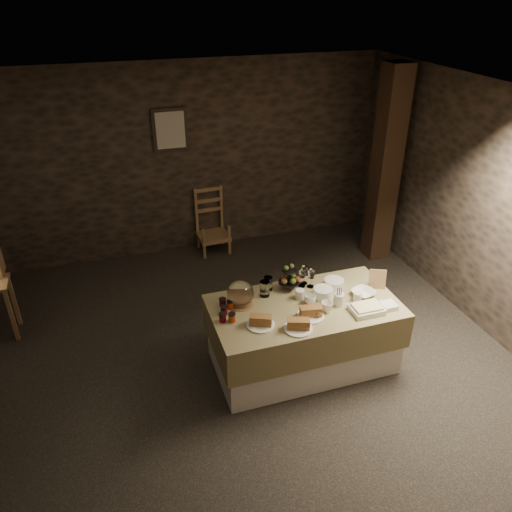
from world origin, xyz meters
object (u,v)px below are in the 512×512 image
object	(u,v)px
buffet_table	(303,330)
fruit_stand	(290,278)
timber_column	(386,167)
chair	(212,223)

from	to	relation	value
buffet_table	fruit_stand	distance (m)	0.53
timber_column	fruit_stand	xyz separation A→B (m)	(-1.91, -1.49, -0.46)
timber_column	chair	bearing A→B (deg)	157.87
chair	fruit_stand	size ratio (longest dim) A/B	2.32
buffet_table	chair	distance (m)	2.70
buffet_table	timber_column	bearing A→B (deg)	43.93
chair	timber_column	distance (m)	2.50
buffet_table	fruit_stand	size ratio (longest dim) A/B	5.90
buffet_table	timber_column	world-z (taller)	timber_column
buffet_table	fruit_stand	bearing A→B (deg)	96.74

